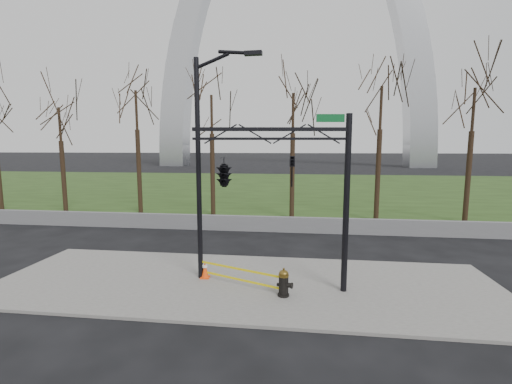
# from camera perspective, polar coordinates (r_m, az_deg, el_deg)

# --- Properties ---
(ground) EXTENTS (500.00, 500.00, 0.00)m
(ground) POSITION_cam_1_polar(r_m,az_deg,el_deg) (13.02, -1.90, -14.90)
(ground) COLOR black
(ground) RESTS_ON ground
(sidewalk) EXTENTS (18.00, 6.00, 0.10)m
(sidewalk) POSITION_cam_1_polar(r_m,az_deg,el_deg) (13.01, -1.90, -14.70)
(sidewalk) COLOR slate
(sidewalk) RESTS_ON ground
(grass_strip) EXTENTS (120.00, 40.00, 0.06)m
(grass_strip) POSITION_cam_1_polar(r_m,az_deg,el_deg) (42.22, 4.49, 0.76)
(grass_strip) COLOR #253914
(grass_strip) RESTS_ON ground
(guardrail) EXTENTS (60.00, 0.30, 0.90)m
(guardrail) POSITION_cam_1_polar(r_m,az_deg,el_deg) (20.49, 1.62, -5.24)
(guardrail) COLOR #59595B
(guardrail) RESTS_ON ground
(gateway_arch) EXTENTS (66.00, 6.00, 65.00)m
(gateway_arch) POSITION_cam_1_polar(r_m,az_deg,el_deg) (91.17, 6.18, 25.03)
(gateway_arch) COLOR #B5B7BD
(gateway_arch) RESTS_ON ground
(tree_row) EXTENTS (37.63, 4.00, 9.65)m
(tree_row) POSITION_cam_1_polar(r_m,az_deg,el_deg) (24.66, -7.23, 7.12)
(tree_row) COLOR black
(tree_row) RESTS_ON ground
(fire_hydrant) EXTENTS (0.59, 0.38, 0.94)m
(fire_hydrant) POSITION_cam_1_polar(r_m,az_deg,el_deg) (11.77, 4.60, -14.65)
(fire_hydrant) COLOR black
(fire_hydrant) RESTS_ON sidewalk
(traffic_cone) EXTENTS (0.36, 0.36, 0.64)m
(traffic_cone) POSITION_cam_1_polar(r_m,az_deg,el_deg) (13.39, -8.33, -12.41)
(traffic_cone) COLOR #FF490D
(traffic_cone) RESTS_ON sidewalk
(street_light) EXTENTS (2.39, 0.30, 8.21)m
(street_light) POSITION_cam_1_polar(r_m,az_deg,el_deg) (12.60, -8.45, 6.20)
(street_light) COLOR black
(street_light) RESTS_ON ground
(traffic_signal_mast) EXTENTS (5.07, 2.53, 6.00)m
(traffic_signal_mast) POSITION_cam_1_polar(r_m,az_deg,el_deg) (11.30, -1.36, 3.36)
(traffic_signal_mast) COLOR black
(traffic_signal_mast) RESTS_ON ground
(caution_tape) EXTENTS (3.15, 1.25, 0.47)m
(caution_tape) POSITION_cam_1_polar(r_m,az_deg,el_deg) (12.50, -2.55, -13.31)
(caution_tape) COLOR yellow
(caution_tape) RESTS_ON ground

